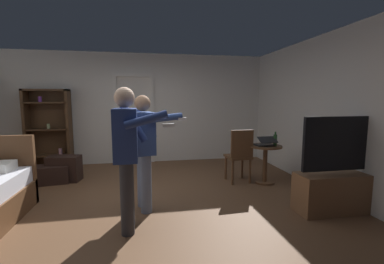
# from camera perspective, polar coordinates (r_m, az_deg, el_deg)

# --- Properties ---
(ground_plane) EXTENTS (6.79, 6.79, 0.00)m
(ground_plane) POSITION_cam_1_polar(r_m,az_deg,el_deg) (4.05, -12.10, -15.25)
(ground_plane) COLOR brown
(wall_back) EXTENTS (6.41, 0.12, 2.60)m
(wall_back) POSITION_cam_1_polar(r_m,az_deg,el_deg) (6.45, -11.79, 5.00)
(wall_back) COLOR silver
(wall_back) RESTS_ON ground_plane
(wall_right) EXTENTS (0.12, 5.53, 2.60)m
(wall_right) POSITION_cam_1_polar(r_m,az_deg,el_deg) (4.81, 28.27, 3.57)
(wall_right) COLOR silver
(wall_right) RESTS_ON ground_plane
(doorway_frame) EXTENTS (0.93, 0.08, 2.13)m
(doorway_frame) POSITION_cam_1_polar(r_m,az_deg,el_deg) (6.38, -12.52, 4.24)
(doorway_frame) COLOR white
(doorway_frame) RESTS_ON ground_plane
(bookshelf) EXTENTS (0.92, 0.32, 1.75)m
(bookshelf) POSITION_cam_1_polar(r_m,az_deg,el_deg) (6.58, -28.78, 1.20)
(bookshelf) COLOR #4C331E
(bookshelf) RESTS_ON ground_plane
(tv_flatscreen) EXTENTS (1.27, 0.40, 1.31)m
(tv_flatscreen) POSITION_cam_1_polar(r_m,az_deg,el_deg) (4.18, 29.88, -9.88)
(tv_flatscreen) COLOR brown
(tv_flatscreen) RESTS_ON ground_plane
(side_table) EXTENTS (0.58, 0.58, 0.70)m
(side_table) POSITION_cam_1_polar(r_m,az_deg,el_deg) (4.97, 15.68, -5.48)
(side_table) COLOR brown
(side_table) RESTS_ON ground_plane
(laptop) EXTENTS (0.33, 0.33, 0.17)m
(laptop) POSITION_cam_1_polar(r_m,az_deg,el_deg) (4.86, 15.71, -2.32)
(laptop) COLOR black
(laptop) RESTS_ON side_table
(bottle_on_table) EXTENTS (0.06, 0.06, 0.26)m
(bottle_on_table) POSITION_cam_1_polar(r_m,az_deg,el_deg) (4.90, 17.70, -1.66)
(bottle_on_table) COLOR #295125
(bottle_on_table) RESTS_ON side_table
(wooden_chair) EXTENTS (0.44, 0.44, 0.99)m
(wooden_chair) POSITION_cam_1_polar(r_m,az_deg,el_deg) (4.87, 10.36, -4.65)
(wooden_chair) COLOR brown
(wooden_chair) RESTS_ON ground_plane
(person_blue_shirt) EXTENTS (0.66, 0.55, 1.67)m
(person_blue_shirt) POSITION_cam_1_polar(r_m,az_deg,el_deg) (3.08, -14.01, -3.81)
(person_blue_shirt) COLOR #333338
(person_blue_shirt) RESTS_ON ground_plane
(person_striped_shirt) EXTENTS (0.75, 0.59, 1.59)m
(person_striped_shirt) POSITION_cam_1_polar(r_m,az_deg,el_deg) (3.63, -10.39, -2.80)
(person_striped_shirt) COLOR slate
(person_striped_shirt) RESTS_ON ground_plane
(suitcase_dark) EXTENTS (0.66, 0.47, 0.32)m
(suitcase_dark) POSITION_cam_1_polar(r_m,az_deg,el_deg) (5.50, -28.42, -8.14)
(suitcase_dark) COLOR black
(suitcase_dark) RESTS_ON ground_plane
(suitcase_small) EXTENTS (0.61, 0.40, 0.48)m
(suitcase_small) POSITION_cam_1_polar(r_m,az_deg,el_deg) (5.49, -26.10, -7.18)
(suitcase_small) COLOR black
(suitcase_small) RESTS_ON ground_plane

